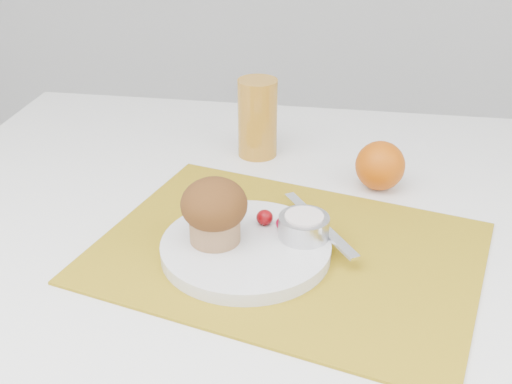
% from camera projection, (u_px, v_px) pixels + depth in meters
% --- Properties ---
extents(placemat, '(0.54, 0.45, 0.00)m').
position_uv_depth(placemat, '(287.00, 252.00, 0.82)').
color(placemat, '#A28216').
rests_on(placemat, table).
extents(plate, '(0.26, 0.26, 0.02)m').
position_uv_depth(plate, '(246.00, 248.00, 0.81)').
color(plate, silver).
rests_on(plate, placemat).
extents(ramekin, '(0.08, 0.08, 0.03)m').
position_uv_depth(ramekin, '(304.00, 227.00, 0.81)').
color(ramekin, '#BABABE').
rests_on(ramekin, plate).
extents(cream, '(0.05, 0.05, 0.01)m').
position_uv_depth(cream, '(304.00, 217.00, 0.80)').
color(cream, silver).
rests_on(cream, ramekin).
extents(raspberry_near, '(0.02, 0.02, 0.02)m').
position_uv_depth(raspberry_near, '(265.00, 217.00, 0.84)').
color(raspberry_near, '#540205').
rests_on(raspberry_near, plate).
extents(raspberry_far, '(0.02, 0.02, 0.02)m').
position_uv_depth(raspberry_far, '(283.00, 224.00, 0.83)').
color(raspberry_far, '#600217').
rests_on(raspberry_far, plate).
extents(butter_knife, '(0.11, 0.15, 0.00)m').
position_uv_depth(butter_knife, '(320.00, 224.00, 0.84)').
color(butter_knife, white).
rests_on(butter_knife, plate).
extents(orange, '(0.07, 0.07, 0.07)m').
position_uv_depth(orange, '(380.00, 166.00, 0.96)').
color(orange, '#C45306').
rests_on(orange, table).
extents(juice_glass, '(0.08, 0.08, 0.13)m').
position_uv_depth(juice_glass, '(258.00, 118.00, 1.05)').
color(juice_glass, '#B87C22').
rests_on(juice_glass, table).
extents(muffin, '(0.08, 0.08, 0.08)m').
position_uv_depth(muffin, '(214.00, 210.00, 0.79)').
color(muffin, '#AA7C52').
rests_on(muffin, plate).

